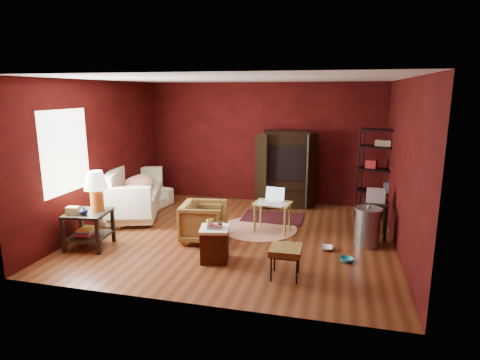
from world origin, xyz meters
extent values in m
cube|color=brown|center=(0.00, 0.00, -0.01)|extent=(5.50, 5.00, 0.02)
cube|color=white|center=(0.00, 0.00, 2.81)|extent=(5.50, 5.00, 0.02)
cube|color=#410A09|center=(0.00, 2.51, 1.40)|extent=(5.50, 0.02, 2.80)
cube|color=#410A09|center=(0.00, -2.51, 1.40)|extent=(5.50, 0.02, 2.80)
cube|color=#410A09|center=(-2.76, 0.00, 1.40)|extent=(0.02, 5.00, 2.80)
cube|color=#410A09|center=(2.76, 0.00, 1.40)|extent=(0.02, 5.00, 2.80)
cube|color=white|center=(-2.73, -1.00, 1.60)|extent=(0.02, 1.20, 1.40)
imported|color=white|center=(-2.49, 0.76, 0.38)|extent=(0.87, 2.00, 0.76)
imported|color=black|center=(-0.51, -0.39, 0.38)|extent=(0.78, 0.83, 0.76)
imported|color=silver|center=(1.61, -0.32, 0.12)|extent=(0.25, 0.07, 0.24)
imported|color=#279CB9|center=(1.94, -0.73, 0.11)|extent=(0.23, 0.12, 0.22)
imported|color=#0B1238|center=(-2.25, -1.32, 0.69)|extent=(0.15, 0.16, 0.14)
imported|color=#E0D26D|center=(-0.12, -1.22, 0.65)|extent=(0.13, 0.11, 0.11)
cube|color=black|center=(-2.29, -1.15, 0.60)|extent=(0.73, 0.73, 0.04)
cube|color=black|center=(-2.29, -1.15, 0.20)|extent=(0.69, 0.69, 0.03)
cube|color=black|center=(-2.55, -1.48, 0.31)|extent=(0.06, 0.06, 0.61)
cube|color=black|center=(-1.96, -1.41, 0.31)|extent=(0.06, 0.06, 0.61)
cube|color=black|center=(-2.62, -0.90, 0.31)|extent=(0.06, 0.06, 0.61)
cube|color=black|center=(-2.04, -0.82, 0.31)|extent=(0.06, 0.06, 0.61)
cylinder|color=orange|center=(-2.18, -1.03, 0.81)|extent=(0.24, 0.24, 0.37)
cone|color=#F2E5C6|center=(-2.18, -1.03, 1.14)|extent=(0.44, 0.44, 0.31)
cube|color=#999053|center=(-2.43, -1.34, 0.69)|extent=(0.21, 0.16, 0.13)
cube|color=#DF4337|center=(-2.35, -1.16, 0.25)|extent=(0.28, 0.33, 0.03)
cube|color=#3780DF|center=(-2.34, -1.16, 0.28)|extent=(0.28, 0.33, 0.03)
cube|color=#FBEB53|center=(-2.32, -1.16, 0.32)|extent=(0.28, 0.33, 0.03)
cube|color=white|center=(-2.40, 0.74, 0.30)|extent=(1.49, 2.23, 0.43)
cube|color=white|center=(-2.76, 0.62, 0.60)|extent=(0.85, 2.01, 0.87)
cube|color=white|center=(-2.07, -0.23, 0.54)|extent=(0.88, 0.47, 0.60)
cube|color=white|center=(-2.73, 1.71, 0.54)|extent=(0.88, 0.47, 0.60)
ellipsoid|color=#FB3C23|center=(-2.15, 0.20, 0.65)|extent=(0.72, 0.72, 0.30)
ellipsoid|color=#FB3C23|center=(-2.35, 0.76, 0.67)|extent=(0.80, 0.80, 0.35)
ellipsoid|color=white|center=(-2.52, 1.27, 0.63)|extent=(0.66, 0.66, 0.28)
cube|color=#492110|center=(-0.06, -1.17, 0.25)|extent=(0.49, 0.49, 0.49)
cube|color=white|center=(-0.06, -1.17, 0.52)|extent=(0.52, 0.52, 0.05)
cube|color=#F0DFC6|center=(-0.06, -1.17, 0.55)|extent=(0.27, 0.23, 0.02)
cube|color=#5494C6|center=(-0.06, -1.17, 0.57)|extent=(0.27, 0.24, 0.02)
cube|color=#E2545D|center=(-0.06, -1.17, 0.59)|extent=(0.24, 0.19, 0.02)
cube|color=black|center=(0.00, -1.13, 0.61)|extent=(0.12, 0.15, 0.02)
cube|color=black|center=(1.08, -1.48, 0.41)|extent=(0.45, 0.45, 0.09)
cube|color=black|center=(1.08, -1.48, 0.35)|extent=(0.41, 0.41, 0.02)
cylinder|color=black|center=(0.91, -1.66, 0.18)|extent=(0.02, 0.02, 0.36)
cylinder|color=black|center=(1.26, -1.65, 0.18)|extent=(0.02, 0.02, 0.36)
cylinder|color=black|center=(0.90, -1.31, 0.18)|extent=(0.02, 0.02, 0.36)
cylinder|color=black|center=(1.25, -1.30, 0.18)|extent=(0.02, 0.02, 0.36)
cylinder|color=beige|center=(0.31, 0.46, 0.01)|extent=(1.89, 1.89, 0.01)
cube|color=#53161D|center=(0.47, 1.17, 0.02)|extent=(1.24, 0.84, 0.01)
cube|color=#A9A74D|center=(0.59, 0.35, 0.55)|extent=(0.71, 0.54, 0.03)
cylinder|color=#A9A74D|center=(0.28, 0.20, 0.28)|extent=(0.04, 0.04, 0.55)
cylinder|color=#A9A74D|center=(0.85, 0.13, 0.28)|extent=(0.04, 0.04, 0.55)
cylinder|color=#A9A74D|center=(0.32, 0.57, 0.28)|extent=(0.04, 0.04, 0.55)
cylinder|color=#A9A74D|center=(0.90, 0.51, 0.28)|extent=(0.04, 0.04, 0.55)
cube|color=silver|center=(0.59, 0.39, 0.58)|extent=(0.38, 0.28, 0.02)
cube|color=silver|center=(0.61, 0.51, 0.70)|extent=(0.36, 0.12, 0.24)
cube|color=white|center=(0.44, 0.26, 0.57)|extent=(0.26, 0.35, 0.00)
cube|color=white|center=(0.73, 0.24, 0.57)|extent=(0.32, 0.39, 0.00)
cube|color=black|center=(0.58, 2.15, 0.87)|extent=(1.10, 0.74, 1.74)
cube|color=black|center=(0.60, 2.06, 1.05)|extent=(0.89, 0.57, 0.78)
cube|color=black|center=(0.09, 1.78, 0.87)|extent=(0.33, 0.32, 1.65)
cube|color=black|center=(1.17, 2.01, 0.87)|extent=(0.20, 0.40, 1.65)
cube|color=#2B2D30|center=(0.59, 2.10, 0.96)|extent=(0.65, 0.56, 0.48)
cube|color=black|center=(0.64, 1.87, 0.96)|extent=(0.45, 0.10, 0.37)
cube|color=black|center=(0.59, 2.10, 0.41)|extent=(0.90, 0.62, 0.05)
cylinder|color=black|center=(2.14, 1.67, 0.93)|extent=(0.03, 0.03, 1.85)
cylinder|color=black|center=(2.97, 1.43, 0.93)|extent=(0.03, 0.03, 1.85)
cylinder|color=black|center=(2.24, 2.03, 0.93)|extent=(0.03, 0.03, 1.85)
cylinder|color=black|center=(3.07, 1.79, 0.93)|extent=(0.03, 0.03, 1.85)
cube|color=black|center=(2.61, 1.73, 0.10)|extent=(0.98, 0.63, 0.03)
cube|color=black|center=(2.61, 1.73, 0.57)|extent=(0.98, 0.63, 0.03)
cube|color=black|center=(2.61, 1.73, 1.03)|extent=(0.98, 0.63, 0.03)
cube|color=black|center=(2.61, 1.73, 1.49)|extent=(0.98, 0.63, 0.03)
cube|color=black|center=(2.61, 1.73, 1.83)|extent=(0.98, 0.63, 0.03)
cube|color=maroon|center=(2.41, 1.78, 1.13)|extent=(0.27, 0.30, 0.16)
cube|color=#32323E|center=(2.80, 1.67, 0.69)|extent=(0.32, 0.32, 0.21)
cube|color=#7D624B|center=(2.61, 1.73, 1.58)|extent=(0.35, 0.28, 0.12)
cube|color=black|center=(2.41, 0.51, 0.65)|extent=(0.47, 0.47, 0.04)
cube|color=black|center=(2.22, 0.33, 0.32)|extent=(0.05, 0.05, 0.65)
cube|color=black|center=(2.60, 0.32, 0.32)|extent=(0.05, 0.05, 0.65)
cube|color=black|center=(2.23, 0.71, 0.32)|extent=(0.05, 0.05, 0.65)
cube|color=black|center=(2.61, 0.69, 0.32)|extent=(0.05, 0.05, 0.65)
cube|color=silver|center=(2.41, 0.51, 0.78)|extent=(0.32, 0.26, 0.22)
cylinder|color=gray|center=(2.27, 0.05, 0.31)|extent=(0.49, 0.49, 0.63)
cylinder|color=gray|center=(2.27, 0.05, 0.65)|extent=(0.54, 0.54, 0.04)
sphere|color=gray|center=(2.27, 0.05, 0.69)|extent=(0.07, 0.07, 0.06)
camera|label=1|loc=(1.73, -6.76, 2.59)|focal=30.00mm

